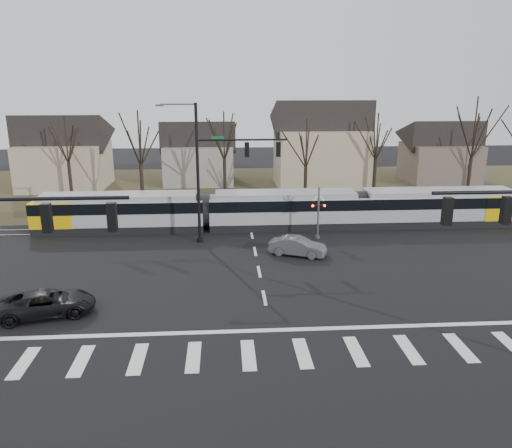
{
  "coord_description": "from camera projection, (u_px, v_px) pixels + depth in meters",
  "views": [
    {
      "loc": [
        -2.16,
        -23.48,
        11.48
      ],
      "look_at": [
        0.0,
        9.0,
        2.3
      ],
      "focal_mm": 35.0,
      "sensor_mm": 36.0,
      "label": 1
    }
  ],
  "objects": [
    {
      "name": "sedan",
      "position": [
        298.0,
        246.0,
        34.44
      ],
      "size": [
        4.07,
        4.86,
        1.29
      ],
      "primitive_type": "imported",
      "rotation": [
        0.0,
        0.0,
        1.19
      ],
      "color": "#505158",
      "rests_on": "ground"
    },
    {
      "name": "ground",
      "position": [
        268.0,
        314.0,
        25.8
      ],
      "size": [
        140.0,
        140.0,
        0.0
      ],
      "primitive_type": "plane",
      "color": "black"
    },
    {
      "name": "house_b",
      "position": [
        199.0,
        149.0,
        58.97
      ],
      "size": [
        8.64,
        7.56,
        7.65
      ],
      "color": "gray",
      "rests_on": "ground"
    },
    {
      "name": "tree_row",
      "position": [
        265.0,
        151.0,
        49.54
      ],
      "size": [
        59.2,
        7.2,
        10.0
      ],
      "color": "black",
      "rests_on": "ground"
    },
    {
      "name": "house_a",
      "position": [
        64.0,
        148.0,
        55.96
      ],
      "size": [
        9.72,
        8.64,
        8.6
      ],
      "color": "tan",
      "rests_on": "ground"
    },
    {
      "name": "stop_line",
      "position": [
        271.0,
        330.0,
        24.07
      ],
      "size": [
        28.0,
        0.35,
        0.01
      ],
      "primitive_type": "cube",
      "color": "silver",
      "rests_on": "ground"
    },
    {
      "name": "rail_crossing_signal",
      "position": [
        318.0,
        215.0,
        37.89
      ],
      "size": [
        1.08,
        0.36,
        4.0
      ],
      "color": "#59595B",
      "rests_on": "ground"
    },
    {
      "name": "signal_pole_far",
      "position": [
        220.0,
        166.0,
        36.1
      ],
      "size": [
        9.28,
        0.44,
        10.2
      ],
      "color": "black",
      "rests_on": "ground"
    },
    {
      "name": "rail_pair",
      "position": [
        251.0,
        228.0,
        40.96
      ],
      "size": [
        90.0,
        1.52,
        0.06
      ],
      "color": "#59595E",
      "rests_on": "ground"
    },
    {
      "name": "grass_verge",
      "position": [
        243.0,
        189.0,
        56.53
      ],
      "size": [
        140.0,
        28.0,
        0.01
      ],
      "primitive_type": "cube",
      "color": "#38331E",
      "rests_on": "ground"
    },
    {
      "name": "house_d",
      "position": [
        441.0,
        148.0,
        59.87
      ],
      "size": [
        8.64,
        7.56,
        7.65
      ],
      "color": "brown",
      "rests_on": "ground"
    },
    {
      "name": "suv",
      "position": [
        47.0,
        303.0,
        25.48
      ],
      "size": [
        4.37,
        5.72,
        1.31
      ],
      "primitive_type": "imported",
      "rotation": [
        0.0,
        0.0,
        1.81
      ],
      "color": "black",
      "rests_on": "ground"
    },
    {
      "name": "lane_dashes",
      "position": [
        250.0,
        228.0,
        41.16
      ],
      "size": [
        0.18,
        30.0,
        0.01
      ],
      "color": "silver",
      "rests_on": "ground"
    },
    {
      "name": "crosswalk",
      "position": [
        276.0,
        354.0,
        21.96
      ],
      "size": [
        27.0,
        2.6,
        0.01
      ],
      "color": "silver",
      "rests_on": "ground"
    },
    {
      "name": "house_c",
      "position": [
        321.0,
        141.0,
        56.64
      ],
      "size": [
        10.8,
        8.64,
        10.1
      ],
      "color": "tan",
      "rests_on": "ground"
    },
    {
      "name": "tram",
      "position": [
        283.0,
        208.0,
        40.89
      ],
      "size": [
        39.68,
        2.95,
        3.01
      ],
      "color": "gray",
      "rests_on": "ground"
    }
  ]
}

